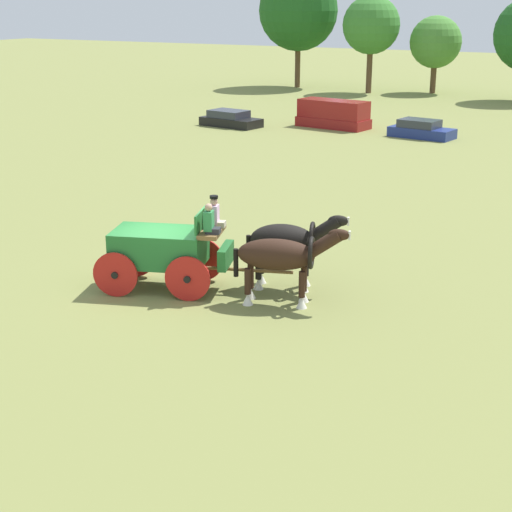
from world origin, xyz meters
The scene contains 10 objects.
ground_plane centered at (0.00, 0.00, 0.00)m, with size 220.00×220.00×0.00m, color olive.
show_wagon centered at (0.16, 0.05, 1.22)m, with size 5.65×2.85×2.77m.
draft_horse_near centered at (3.26, 1.79, 1.39)m, with size 2.89×1.52×2.27m.
draft_horse_off centered at (3.69, 0.56, 1.37)m, with size 3.10×1.53×2.24m.
parked_vehicle_a centered at (-13.72, 27.75, 0.45)m, with size 4.27×2.41×1.05m.
parked_vehicle_b centered at (-7.52, 30.48, 0.86)m, with size 4.98×2.57×1.78m.
parked_vehicle_c centered at (-1.26, 29.40, 0.47)m, with size 4.07×2.27×1.09m.
tree_a centered at (-20.19, 51.59, 6.95)m, with size 7.31×7.31×10.62m.
tree_b centered at (-12.54, 50.27, 5.81)m, with size 5.01×5.01×8.35m.
tree_c centered at (-7.49, 52.87, 4.39)m, with size 4.50×4.50×6.66m.
Camera 1 is at (12.98, -18.14, 8.17)m, focal length 56.17 mm.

